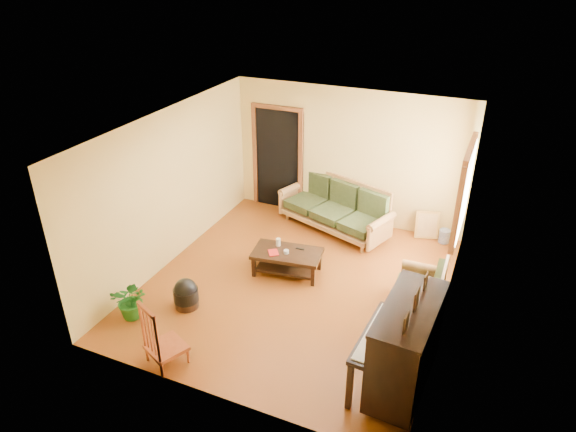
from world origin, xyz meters
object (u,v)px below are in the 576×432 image
at_px(piano, 405,348).
at_px(ceramic_crock, 444,236).
at_px(coffee_table, 287,262).
at_px(armchair, 418,285).
at_px(footstool, 186,297).
at_px(sofa, 334,207).
at_px(red_chair, 164,333).
at_px(potted_plant, 132,300).

height_order(piano, ceramic_crock, piano).
xyz_separation_m(coffee_table, ceramic_crock, (2.23, 2.06, -0.08)).
distance_m(armchair, footstool, 3.42).
bearing_deg(footstool, armchair, 22.63).
xyz_separation_m(armchair, piano, (0.14, -1.62, 0.20)).
bearing_deg(footstool, sofa, 68.69).
bearing_deg(red_chair, footstool, 135.99).
xyz_separation_m(piano, potted_plant, (-3.86, -0.21, -0.31)).
xyz_separation_m(sofa, footstool, (-1.23, -3.15, -0.29)).
bearing_deg(red_chair, sofa, 103.83).
relative_size(coffee_table, armchair, 1.34).
height_order(armchair, piano, piano).
height_order(coffee_table, red_chair, red_chair).
relative_size(sofa, potted_plant, 3.69).
height_order(sofa, armchair, sofa).
bearing_deg(potted_plant, sofa, 63.85).
distance_m(armchair, red_chair, 3.63).
bearing_deg(footstool, coffee_table, 54.53).
relative_size(red_chair, potted_plant, 1.61).
distance_m(sofa, armchair, 2.66).
height_order(coffee_table, footstool, coffee_table).
bearing_deg(sofa, coffee_table, -77.53).
bearing_deg(piano, red_chair, -161.35).
height_order(sofa, footstool, sofa).
height_order(footstool, potted_plant, potted_plant).
distance_m(coffee_table, ceramic_crock, 3.03).
xyz_separation_m(piano, footstool, (-3.29, 0.31, -0.43)).
bearing_deg(armchair, coffee_table, 175.77).
bearing_deg(coffee_table, armchair, -3.06).
distance_m(piano, red_chair, 2.97).
bearing_deg(piano, footstool, 178.22).
xyz_separation_m(sofa, potted_plant, (-1.80, -3.67, -0.17)).
bearing_deg(armchair, ceramic_crock, 86.24).
xyz_separation_m(armchair, ceramic_crock, (0.10, 2.17, -0.29)).
height_order(sofa, piano, piano).
distance_m(sofa, red_chair, 4.31).
relative_size(piano, ceramic_crock, 5.51).
relative_size(sofa, ceramic_crock, 8.71).
relative_size(piano, potted_plant, 2.34).
height_order(coffee_table, armchair, armchair).
xyz_separation_m(footstool, potted_plant, (-0.57, -0.51, 0.12)).
xyz_separation_m(red_chair, ceramic_crock, (2.83, 4.56, -0.35)).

